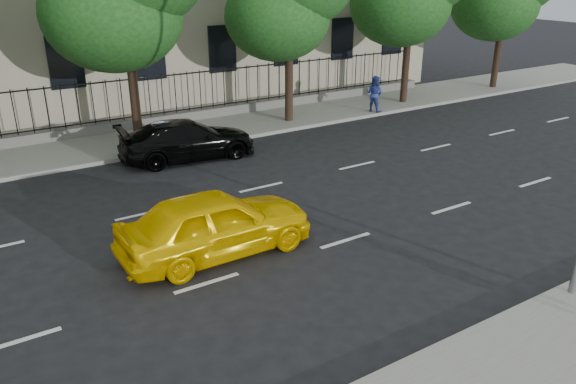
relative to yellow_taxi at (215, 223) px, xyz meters
name	(u,v)px	position (x,y,z in m)	size (l,w,h in m)	color
ground	(412,283)	(3.16, -3.71, -0.83)	(120.00, 120.00, 0.00)	black
near_sidewalk	(575,382)	(3.16, -7.71, -0.76)	(60.00, 4.00, 0.15)	gray
far_sidewalk	(180,134)	(3.16, 10.29, -0.76)	(60.00, 4.00, 0.15)	gray
lane_markings	(299,211)	(3.16, 1.04, -0.83)	(49.60, 4.62, 0.01)	silver
iron_fence	(164,112)	(3.16, 11.99, -0.19)	(30.00, 0.50, 2.20)	slate
yellow_taxi	(215,223)	(0.00, 0.00, 0.00)	(1.97, 4.89, 1.67)	#FFCC00
black_sedan	(188,140)	(2.32, 7.29, -0.10)	(2.05, 5.04, 1.46)	black
pedestrian_far	(375,94)	(12.51, 8.69, 0.17)	(0.83, 0.65, 1.71)	#2B3B93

